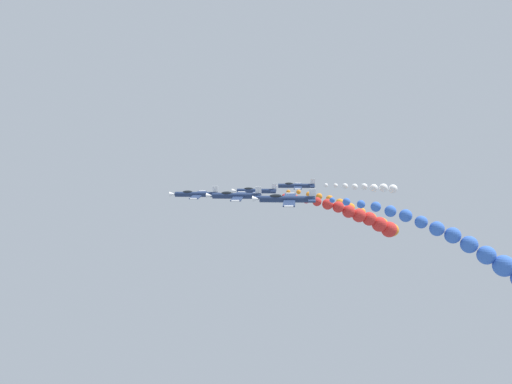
{
  "coord_description": "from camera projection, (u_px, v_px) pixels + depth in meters",
  "views": [
    {
      "loc": [
        -104.01,
        -9.65,
        88.16
      ],
      "look_at": [
        0.0,
        0.0,
        82.39
      ],
      "focal_mm": 35.39,
      "sensor_mm": 36.0,
      "label": 1
    }
  ],
  "objects": [
    {
      "name": "airplane_lead",
      "position": [
        195.0,
        194.0,
        106.21
      ],
      "size": [
        9.54,
        10.35,
        2.58
      ],
      "rotation": [
        0.0,
        -0.11,
        0.0
      ],
      "color": "navy"
    },
    {
      "name": "airplane_left_inner",
      "position": [
        236.0,
        196.0,
        93.83
      ],
      "size": [
        9.54,
        10.35,
        2.58
      ],
      "rotation": [
        0.0,
        -0.11,
        0.0
      ],
      "color": "navy"
    },
    {
      "name": "smoke_trail_left_inner",
      "position": [
        361.0,
        217.0,
        95.2
      ],
      "size": [
        7.29,
        23.85,
        8.61
      ],
      "color": "red"
    },
    {
      "name": "airplane_right_inner",
      "position": [
        256.0,
        191.0,
        116.33
      ],
      "size": [
        9.57,
        10.35,
        2.34
      ],
      "rotation": [
        0.0,
        -0.05,
        0.0
      ],
      "color": "navy"
    },
    {
      "name": "smoke_trail_right_inner",
      "position": [
        367.0,
        217.0,
        114.13
      ],
      "size": [
        2.95,
        25.46,
        10.45
      ],
      "color": "orange"
    },
    {
      "name": "airplane_left_outer",
      "position": [
        286.0,
        199.0,
        82.12
      ],
      "size": [
        9.5,
        10.35,
        2.79
      ],
      "rotation": [
        0.0,
        -0.16,
        0.0
      ],
      "color": "navy"
    },
    {
      "name": "smoke_trail_left_outer",
      "position": [
        469.0,
        248.0,
        76.48
      ],
      "size": [
        7.75,
        29.47,
        13.03
      ],
      "color": "blue"
    },
    {
      "name": "airplane_right_outer",
      "position": [
        296.0,
        186.0,
        125.57
      ],
      "size": [
        9.54,
        10.35,
        2.57
      ],
      "rotation": [
        0.0,
        -0.11,
        0.0
      ],
      "color": "navy"
    },
    {
      "name": "smoke_trail_right_outer",
      "position": [
        374.0,
        188.0,
        124.23
      ],
      "size": [
        2.4,
        18.02,
        2.48
      ],
      "color": "white"
    }
  ]
}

